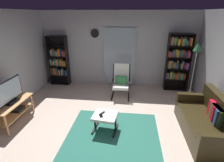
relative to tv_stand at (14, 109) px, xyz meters
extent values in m
plane|color=beige|center=(2.29, -0.15, -0.35)|extent=(7.02, 7.02, 0.00)
cube|color=silver|center=(2.29, 2.75, 0.95)|extent=(5.60, 0.06, 2.60)
cube|color=silver|center=(2.34, 2.68, 0.70)|extent=(1.10, 0.01, 2.00)
cube|color=#296B5A|center=(2.44, -0.24, -0.35)|extent=(2.00, 1.85, 0.01)
cube|color=tan|center=(0.00, -0.02, 0.18)|extent=(0.46, 1.11, 0.02)
cube|color=tan|center=(0.00, -0.02, -0.11)|extent=(0.42, 1.05, 0.02)
cylinder|color=tan|center=(0.18, -0.53, -0.09)|extent=(0.05, 0.05, 0.51)
cylinder|color=tan|center=(0.18, 0.49, -0.09)|extent=(0.05, 0.05, 0.51)
cylinder|color=tan|center=(-0.18, 0.49, -0.09)|extent=(0.05, 0.05, 0.51)
cube|color=black|center=(0.00, 0.11, -0.06)|extent=(0.27, 0.28, 0.07)
cube|color=black|center=(0.00, -0.02, 0.21)|extent=(0.20, 0.32, 0.05)
cube|color=black|center=(0.00, -0.02, 0.49)|extent=(0.04, 0.86, 0.51)
cube|color=silver|center=(0.02, -0.02, 0.49)|extent=(0.01, 0.81, 0.46)
cube|color=black|center=(-0.18, 2.49, 0.54)|extent=(0.02, 0.30, 1.78)
cube|color=black|center=(0.48, 2.49, 0.54)|extent=(0.02, 0.30, 1.78)
cube|color=black|center=(0.15, 2.63, 0.54)|extent=(0.68, 0.02, 1.78)
cube|color=black|center=(0.15, 2.49, -0.33)|extent=(0.65, 0.28, 0.02)
cube|color=black|center=(0.15, 2.49, 0.00)|extent=(0.65, 0.28, 0.02)
cube|color=black|center=(0.15, 2.49, 0.36)|extent=(0.65, 0.28, 0.02)
cube|color=black|center=(0.15, 2.49, 0.72)|extent=(0.65, 0.28, 0.02)
cube|color=black|center=(0.15, 2.49, 1.07)|extent=(0.65, 0.28, 0.02)
cube|color=black|center=(0.15, 2.49, 1.41)|extent=(0.65, 0.28, 0.02)
cube|color=brown|center=(-0.15, 2.49, 0.14)|extent=(0.02, 0.22, 0.26)
cube|color=#282B2D|center=(-0.12, 2.50, 0.13)|extent=(0.03, 0.15, 0.24)
cube|color=orange|center=(-0.07, 2.49, 0.14)|extent=(0.03, 0.14, 0.26)
cube|color=red|center=(-0.03, 2.49, 0.12)|extent=(0.04, 0.11, 0.22)
cube|color=teal|center=(0.02, 2.48, 0.14)|extent=(0.03, 0.16, 0.26)
cube|color=red|center=(0.05, 2.50, 0.09)|extent=(0.03, 0.23, 0.16)
cube|color=brown|center=(0.09, 2.49, 0.11)|extent=(0.04, 0.12, 0.19)
cube|color=brown|center=(0.13, 2.49, 0.12)|extent=(0.03, 0.14, 0.20)
cube|color=beige|center=(0.17, 2.48, 0.10)|extent=(0.03, 0.20, 0.17)
cube|color=black|center=(0.21, 2.48, 0.11)|extent=(0.03, 0.19, 0.19)
cube|color=#BDB4AD|center=(0.25, 2.48, 0.13)|extent=(0.02, 0.17, 0.24)
cube|color=beige|center=(0.28, 2.51, 0.10)|extent=(0.03, 0.10, 0.18)
cube|color=#271F25|center=(0.33, 2.48, 0.09)|extent=(0.03, 0.12, 0.15)
cube|color=#589D9E|center=(0.38, 2.51, 0.09)|extent=(0.04, 0.14, 0.15)
cube|color=#2668B4|center=(0.43, 2.48, 0.11)|extent=(0.04, 0.23, 0.19)
cube|color=#569890|center=(-0.14, 2.50, 0.48)|extent=(0.03, 0.16, 0.23)
cube|color=gold|center=(-0.10, 2.49, 0.45)|extent=(0.04, 0.11, 0.16)
cube|color=beige|center=(-0.04, 2.51, 0.46)|extent=(0.04, 0.11, 0.17)
cube|color=teal|center=(0.00, 2.51, 0.50)|extent=(0.03, 0.13, 0.26)
cube|color=#2C8243|center=(0.05, 2.49, 0.46)|extent=(0.04, 0.14, 0.18)
cube|color=#C33732|center=(0.09, 2.49, 0.49)|extent=(0.03, 0.20, 0.25)
cube|color=orange|center=(0.12, 2.48, 0.50)|extent=(0.02, 0.21, 0.26)
cube|color=#3A8C40|center=(0.14, 2.50, 0.48)|extent=(0.03, 0.19, 0.23)
cube|color=#3558B3|center=(0.18, 2.49, 0.49)|extent=(0.03, 0.12, 0.24)
cube|color=#9A3A82|center=(0.22, 2.51, 0.48)|extent=(0.04, 0.19, 0.22)
cube|color=orange|center=(0.27, 2.49, 0.50)|extent=(0.02, 0.20, 0.26)
cube|color=orange|center=(0.31, 2.47, 0.46)|extent=(0.04, 0.13, 0.18)
cube|color=#949E2A|center=(0.35, 2.47, 0.46)|extent=(0.04, 0.18, 0.17)
cube|color=orange|center=(0.40, 2.48, 0.46)|extent=(0.04, 0.22, 0.18)
cube|color=black|center=(-0.14, 2.51, 0.82)|extent=(0.04, 0.10, 0.20)
cube|color=beige|center=(-0.09, 2.49, 0.82)|extent=(0.03, 0.13, 0.19)
cube|color=gold|center=(-0.04, 2.50, 0.84)|extent=(0.03, 0.15, 0.24)
cube|color=#3060AD|center=(0.00, 2.51, 0.82)|extent=(0.04, 0.23, 0.18)
cube|color=brown|center=(0.06, 2.48, 0.83)|extent=(0.04, 0.16, 0.21)
cube|color=#9E8D3C|center=(0.10, 2.49, 0.80)|extent=(0.04, 0.13, 0.16)
cube|color=beige|center=(0.15, 2.48, 0.81)|extent=(0.03, 0.17, 0.16)
cube|color=orange|center=(0.19, 2.50, 0.85)|extent=(0.04, 0.13, 0.25)
cube|color=orange|center=(0.23, 2.48, 0.82)|extent=(0.04, 0.22, 0.18)
cube|color=#2D59AE|center=(0.27, 2.49, 0.85)|extent=(0.02, 0.19, 0.25)
cube|color=beige|center=(0.31, 2.50, 0.83)|extent=(0.02, 0.14, 0.22)
cube|color=#2F1B33|center=(0.34, 2.47, 0.84)|extent=(0.02, 0.19, 0.24)
cube|color=red|center=(0.36, 2.50, 0.82)|extent=(0.02, 0.22, 0.20)
cube|color=red|center=(0.40, 2.47, 0.84)|extent=(0.03, 0.24, 0.22)
cube|color=olive|center=(0.44, 2.47, 0.80)|extent=(0.04, 0.16, 0.16)
cube|color=black|center=(3.94, 2.45, 0.61)|extent=(0.02, 0.30, 1.91)
cube|color=black|center=(4.69, 2.45, 0.61)|extent=(0.02, 0.30, 1.91)
cube|color=black|center=(4.31, 2.60, 0.61)|extent=(0.76, 0.02, 1.91)
cube|color=black|center=(4.31, 2.45, -0.33)|extent=(0.73, 0.28, 0.02)
cube|color=black|center=(4.31, 2.45, 0.03)|extent=(0.73, 0.28, 0.02)
cube|color=black|center=(4.31, 2.45, 0.42)|extent=(0.73, 0.28, 0.02)
cube|color=black|center=(4.31, 2.45, 0.80)|extent=(0.73, 0.28, 0.02)
cube|color=black|center=(4.31, 2.45, 1.18)|extent=(0.73, 0.28, 0.02)
cube|color=black|center=(4.31, 2.45, 1.55)|extent=(0.73, 0.28, 0.02)
cube|color=#924589|center=(3.97, 2.47, 0.13)|extent=(0.03, 0.22, 0.18)
cube|color=brown|center=(4.01, 2.44, 0.15)|extent=(0.04, 0.15, 0.22)
cube|color=teal|center=(4.05, 2.45, 0.15)|extent=(0.02, 0.15, 0.21)
cube|color=#266BB7|center=(4.08, 2.46, 0.12)|extent=(0.03, 0.12, 0.16)
cube|color=gold|center=(4.11, 2.45, 0.16)|extent=(0.02, 0.20, 0.25)
cube|color=gold|center=(4.15, 2.47, 0.17)|extent=(0.04, 0.17, 0.26)
cube|color=#3E844C|center=(4.20, 2.46, 0.16)|extent=(0.04, 0.22, 0.25)
cube|color=orange|center=(4.24, 2.46, 0.12)|extent=(0.03, 0.10, 0.16)
cube|color=brown|center=(4.28, 2.47, 0.14)|extent=(0.04, 0.19, 0.20)
cube|color=red|center=(4.33, 2.47, 0.14)|extent=(0.04, 0.20, 0.21)
cube|color=#368845|center=(4.38, 2.47, 0.16)|extent=(0.03, 0.23, 0.24)
cube|color=red|center=(4.43, 2.46, 0.15)|extent=(0.03, 0.15, 0.22)
cube|color=teal|center=(4.47, 2.46, 0.14)|extent=(0.04, 0.20, 0.19)
cube|color=#3A844E|center=(4.52, 2.44, 0.15)|extent=(0.04, 0.12, 0.22)
cube|color=red|center=(4.56, 2.47, 0.12)|extent=(0.02, 0.13, 0.16)
cube|color=red|center=(4.59, 2.45, 0.14)|extent=(0.03, 0.11, 0.19)
cube|color=#2D2922|center=(3.98, 2.47, 0.55)|extent=(0.03, 0.16, 0.25)
cube|color=olive|center=(4.02, 2.46, 0.55)|extent=(0.03, 0.18, 0.26)
cube|color=orange|center=(4.05, 2.44, 0.55)|extent=(0.03, 0.17, 0.25)
cube|color=#396AA7|center=(4.09, 2.46, 0.55)|extent=(0.04, 0.18, 0.25)
cube|color=brown|center=(4.14, 2.46, 0.54)|extent=(0.04, 0.10, 0.24)
cube|color=#A69F31|center=(4.19, 2.46, 0.51)|extent=(0.04, 0.13, 0.17)
cube|color=teal|center=(4.24, 2.45, 0.53)|extent=(0.02, 0.12, 0.21)
cube|color=#306AB5|center=(4.27, 2.46, 0.53)|extent=(0.02, 0.23, 0.21)
cube|color=orange|center=(4.31, 2.46, 0.55)|extent=(0.03, 0.12, 0.26)
cube|color=#2B1A2C|center=(4.35, 2.47, 0.51)|extent=(0.03, 0.23, 0.18)
cube|color=#2F1C2F|center=(4.38, 2.46, 0.50)|extent=(0.02, 0.17, 0.15)
cube|color=#A38F29|center=(4.42, 2.44, 0.51)|extent=(0.04, 0.18, 0.17)
cube|color=#3A66AC|center=(4.46, 2.44, 0.55)|extent=(0.03, 0.16, 0.26)
cube|color=#221932|center=(4.50, 2.47, 0.54)|extent=(0.04, 0.15, 0.23)
cube|color=red|center=(4.55, 2.47, 0.50)|extent=(0.04, 0.17, 0.16)
cube|color=#9C449A|center=(4.60, 2.44, 0.53)|extent=(0.04, 0.23, 0.21)
cube|color=#3B58B4|center=(4.64, 2.45, 0.52)|extent=(0.03, 0.21, 0.19)
cube|color=orange|center=(3.98, 2.47, 0.90)|extent=(0.04, 0.16, 0.19)
cube|color=#994287|center=(4.01, 2.45, 0.90)|extent=(0.03, 0.15, 0.18)
cube|color=red|center=(4.04, 2.44, 0.89)|extent=(0.03, 0.22, 0.16)
cube|color=#904397|center=(4.08, 2.45, 0.90)|extent=(0.03, 0.17, 0.18)
cube|color=#2C774C|center=(4.12, 2.45, 0.93)|extent=(0.04, 0.19, 0.25)
cube|color=#8C388E|center=(4.17, 2.46, 0.92)|extent=(0.04, 0.12, 0.22)
cube|color=gold|center=(4.21, 2.46, 0.93)|extent=(0.02, 0.11, 0.25)
cube|color=gold|center=(4.24, 2.45, 0.93)|extent=(0.03, 0.21, 0.25)
cube|color=olive|center=(4.28, 2.46, 0.91)|extent=(0.03, 0.20, 0.20)
cube|color=#2A2725|center=(4.32, 2.45, 0.94)|extent=(0.03, 0.10, 0.27)
cube|color=#3A68B8|center=(4.36, 2.46, 0.91)|extent=(0.04, 0.12, 0.20)
cube|color=#348743|center=(4.40, 2.45, 0.92)|extent=(0.03, 0.14, 0.23)
cube|color=red|center=(4.44, 2.47, 0.93)|extent=(0.04, 0.13, 0.24)
cube|color=brown|center=(4.48, 2.47, 0.92)|extent=(0.02, 0.18, 0.22)
cube|color=#3D57A9|center=(4.51, 2.47, 0.89)|extent=(0.03, 0.12, 0.17)
cube|color=#3754A7|center=(4.54, 2.47, 0.89)|extent=(0.02, 0.20, 0.16)
cube|color=red|center=(4.58, 2.44, 0.92)|extent=(0.04, 0.19, 0.23)
cube|color=#93478C|center=(4.63, 2.44, 0.90)|extent=(0.04, 0.15, 0.18)
cube|color=red|center=(3.97, 2.45, 1.31)|extent=(0.03, 0.12, 0.23)
cube|color=#2F7D46|center=(4.00, 2.45, 1.28)|extent=(0.02, 0.21, 0.19)
cube|color=beige|center=(4.04, 2.44, 1.32)|extent=(0.03, 0.13, 0.26)
cube|color=#C43537|center=(4.07, 2.46, 1.32)|extent=(0.03, 0.15, 0.26)
cube|color=#2D7946|center=(4.10, 2.44, 1.32)|extent=(0.02, 0.12, 0.26)
cube|color=gold|center=(4.13, 2.45, 1.30)|extent=(0.03, 0.12, 0.22)
cube|color=#347E4C|center=(4.18, 2.47, 1.32)|extent=(0.04, 0.10, 0.27)
cube|color=gold|center=(4.22, 2.44, 1.28)|extent=(0.03, 0.22, 0.19)
cube|color=gold|center=(4.27, 2.47, 1.29)|extent=(0.04, 0.14, 0.20)
cube|color=red|center=(4.32, 2.47, 1.32)|extent=(0.03, 0.14, 0.27)
cube|color=gold|center=(4.35, 2.44, 1.29)|extent=(0.02, 0.19, 0.21)
cube|color=teal|center=(4.38, 2.44, 1.30)|extent=(0.02, 0.20, 0.22)
cube|color=#3D8553|center=(4.43, 2.46, 1.32)|extent=(0.04, 0.14, 0.27)
cube|color=#5C93A1|center=(4.46, 2.46, 1.29)|extent=(0.03, 0.12, 0.20)
cube|color=#31873F|center=(4.49, 2.45, 1.27)|extent=(0.03, 0.22, 0.16)
cube|color=#2A252B|center=(4.54, 2.46, 1.32)|extent=(0.04, 0.14, 0.27)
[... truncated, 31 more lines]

